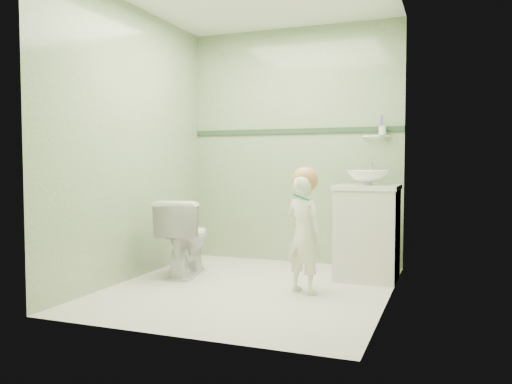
% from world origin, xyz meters
% --- Properties ---
extents(ground, '(2.50, 2.50, 0.00)m').
position_xyz_m(ground, '(0.00, 0.00, 0.00)').
color(ground, silver).
rests_on(ground, ground).
extents(room_shell, '(2.50, 2.54, 2.40)m').
position_xyz_m(room_shell, '(0.00, 0.00, 1.20)').
color(room_shell, gray).
rests_on(room_shell, ground).
extents(trim_stripe, '(2.20, 0.02, 0.05)m').
position_xyz_m(trim_stripe, '(0.00, 1.24, 1.35)').
color(trim_stripe, '#2C4730').
rests_on(trim_stripe, room_shell).
extents(vanity, '(0.52, 0.50, 0.80)m').
position_xyz_m(vanity, '(0.84, 0.70, 0.40)').
color(vanity, silver).
rests_on(vanity, ground).
extents(counter, '(0.54, 0.52, 0.04)m').
position_xyz_m(counter, '(0.84, 0.70, 0.81)').
color(counter, white).
rests_on(counter, vanity).
extents(basin, '(0.37, 0.37, 0.13)m').
position_xyz_m(basin, '(0.84, 0.70, 0.89)').
color(basin, white).
rests_on(basin, counter).
extents(faucet, '(0.03, 0.13, 0.18)m').
position_xyz_m(faucet, '(0.84, 0.89, 0.97)').
color(faucet, silver).
rests_on(faucet, counter).
extents(cup_holder, '(0.26, 0.07, 0.21)m').
position_xyz_m(cup_holder, '(0.89, 1.18, 1.33)').
color(cup_holder, silver).
rests_on(cup_holder, room_shell).
extents(toilet, '(0.52, 0.75, 0.70)m').
position_xyz_m(toilet, '(-0.74, 0.27, 0.35)').
color(toilet, white).
rests_on(toilet, ground).
extents(toddler, '(0.40, 0.34, 0.92)m').
position_xyz_m(toddler, '(0.45, 0.02, 0.46)').
color(toddler, white).
rests_on(toddler, ground).
extents(hair_cap, '(0.21, 0.21, 0.21)m').
position_xyz_m(hair_cap, '(0.45, 0.05, 0.89)').
color(hair_cap, tan).
rests_on(hair_cap, toddler).
extents(teal_toothbrush, '(0.12, 0.14, 0.08)m').
position_xyz_m(teal_toothbrush, '(0.47, -0.12, 0.77)').
color(teal_toothbrush, '#157F6C').
rests_on(teal_toothbrush, toddler).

